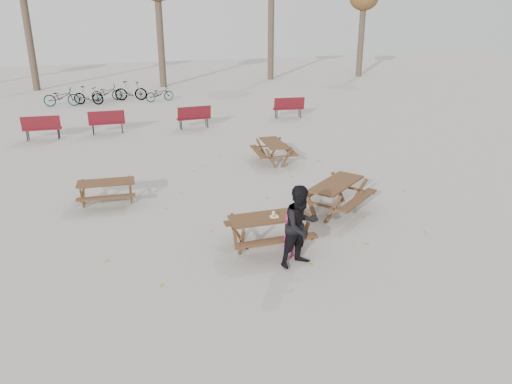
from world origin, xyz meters
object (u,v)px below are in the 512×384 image
object	(u,v)px
soda_bottle	(273,215)
picnic_table_east	(335,197)
main_picnic_table	(269,224)
adult	(301,226)
food_tray	(274,217)
picnic_table_north	(107,193)
child	(290,237)
picnic_table_far	(274,152)

from	to	relation	value
soda_bottle	picnic_table_east	world-z (taller)	soda_bottle
main_picnic_table	picnic_table_east	size ratio (longest dim) A/B	0.94
adult	picnic_table_east	distance (m)	3.18
food_tray	picnic_table_north	world-z (taller)	food_tray
main_picnic_table	picnic_table_east	distance (m)	2.79
child	picnic_table_far	distance (m)	7.14
soda_bottle	picnic_table_far	distance (m)	6.74
main_picnic_table	food_tray	bearing A→B (deg)	-49.93
food_tray	child	distance (m)	0.63
adult	picnic_table_east	size ratio (longest dim) A/B	0.94
food_tray	picnic_table_north	bearing A→B (deg)	131.42
main_picnic_table	soda_bottle	distance (m)	0.29
food_tray	picnic_table_far	size ratio (longest dim) A/B	0.11
child	picnic_table_far	xyz separation A→B (m)	(2.07, 6.84, -0.16)
picnic_table_north	picnic_table_far	xyz separation A→B (m)	(5.77, 2.30, 0.02)
adult	picnic_table_far	xyz separation A→B (m)	(1.97, 7.17, -0.54)
main_picnic_table	soda_bottle	size ratio (longest dim) A/B	10.59
picnic_table_east	picnic_table_north	size ratio (longest dim) A/B	1.25
soda_bottle	child	distance (m)	0.64
picnic_table_far	adult	bearing A→B (deg)	168.64
soda_bottle	main_picnic_table	bearing A→B (deg)	111.62
picnic_table_north	soda_bottle	bearing A→B (deg)	-45.09
picnic_table_east	picnic_table_far	bearing A→B (deg)	53.40
picnic_table_east	adult	bearing A→B (deg)	-167.32
main_picnic_table	child	size ratio (longest dim) A/B	1.74
picnic_table_east	soda_bottle	bearing A→B (deg)	176.59
picnic_table_east	main_picnic_table	bearing A→B (deg)	173.92
food_tray	picnic_table_east	world-z (taller)	picnic_table_east
main_picnic_table	picnic_table_east	world-z (taller)	picnic_table_east
main_picnic_table	picnic_table_far	distance (m)	6.63
food_tray	picnic_table_east	size ratio (longest dim) A/B	0.09
picnic_table_east	picnic_table_north	xyz separation A→B (m)	(-5.82, 2.46, -0.08)
main_picnic_table	picnic_table_north	world-z (taller)	main_picnic_table
adult	picnic_table_north	xyz separation A→B (m)	(-3.80, 4.87, -0.57)
adult	picnic_table_north	distance (m)	6.20
adult	picnic_table_north	size ratio (longest dim) A/B	1.17
adult	picnic_table_far	world-z (taller)	adult
main_picnic_table	child	distance (m)	0.69
main_picnic_table	adult	distance (m)	1.08
main_picnic_table	adult	xyz separation A→B (m)	(0.36, -0.97, 0.31)
soda_bottle	adult	distance (m)	0.90
soda_bottle	food_tray	bearing A→B (deg)	42.45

